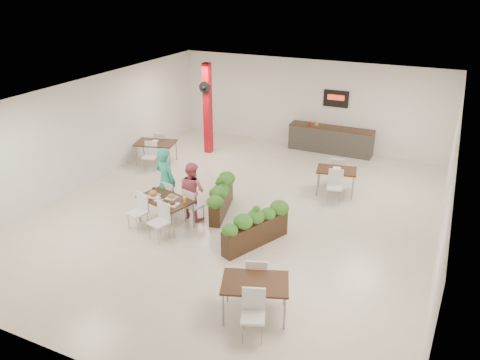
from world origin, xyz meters
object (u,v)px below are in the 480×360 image
object	(u,v)px
diner_man	(166,180)
side_table_b	(336,174)
service_counter	(331,139)
planter_right	(256,226)
red_column	(208,108)
main_table	(165,203)
side_table_c	(255,287)
diner_woman	(192,191)
planter_left	(221,195)
side_table_a	(156,145)

from	to	relation	value
diner_man	side_table_b	world-z (taller)	diner_man
service_counter	planter_right	size ratio (longest dim) A/B	1.63
red_column	main_table	distance (m)	5.55
service_counter	planter_right	distance (m)	7.02
red_column	planter_right	world-z (taller)	red_column
planter_right	side_table_c	bearing A→B (deg)	-67.17
diner_man	diner_woman	size ratio (longest dim) A/B	1.18
planter_left	side_table_b	bearing A→B (deg)	45.10
main_table	diner_man	world-z (taller)	diner_man
side_table_a	side_table_c	bearing A→B (deg)	-58.02
diner_man	main_table	bearing A→B (deg)	135.89
red_column	planter_left	bearing A→B (deg)	-57.40
diner_woman	planter_left	world-z (taller)	diner_woman
planter_right	side_table_a	bearing A→B (deg)	146.23
service_counter	side_table_b	bearing A→B (deg)	-72.67
planter_right	diner_woman	bearing A→B (deg)	164.14
red_column	diner_woman	distance (m)	5.06
diner_woman	side_table_c	xyz separation A→B (m)	(3.03, -2.91, -0.15)
main_table	diner_woman	distance (m)	0.78
planter_left	side_table_a	distance (m)	4.32
side_table_a	side_table_c	size ratio (longest dim) A/B	1.00
planter_right	side_table_b	distance (m)	3.78
diner_woman	side_table_a	world-z (taller)	diner_woman
service_counter	diner_man	world-z (taller)	service_counter
service_counter	diner_woman	bearing A→B (deg)	-107.30
main_table	diner_man	size ratio (longest dim) A/B	1.03
planter_right	side_table_a	world-z (taller)	planter_right
side_table_b	side_table_c	xyz separation A→B (m)	(-0.02, -5.97, 0.00)
red_column	side_table_a	distance (m)	2.27
diner_man	side_table_a	world-z (taller)	diner_man
diner_man	planter_right	world-z (taller)	diner_man
side_table_b	side_table_c	size ratio (longest dim) A/B	1.00
planter_left	planter_right	size ratio (longest dim) A/B	0.99
red_column	planter_left	xyz separation A→B (m)	(2.56, -4.00, -1.14)
main_table	side_table_a	bearing A→B (deg)	127.39
main_table	planter_right	xyz separation A→B (m)	(2.47, 0.07, -0.13)
diner_woman	planter_left	xyz separation A→B (m)	(0.56, 0.56, -0.28)
red_column	side_table_b	xyz separation A→B (m)	(5.05, -1.51, -1.02)
red_column	side_table_b	distance (m)	5.37
side_table_a	red_column	bearing A→B (deg)	42.44
side_table_b	side_table_c	world-z (taller)	same
planter_right	side_table_b	world-z (taller)	planter_right
diner_woman	side_table_b	size ratio (longest dim) A/B	0.93
main_table	planter_left	size ratio (longest dim) A/B	1.04
service_counter	diner_man	distance (m)	7.03
diner_man	side_table_c	size ratio (longest dim) A/B	1.10
side_table_b	planter_right	bearing A→B (deg)	-116.02
main_table	side_table_c	size ratio (longest dim) A/B	1.13
diner_man	side_table_a	size ratio (longest dim) A/B	1.09
service_counter	diner_man	bearing A→B (deg)	-113.55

